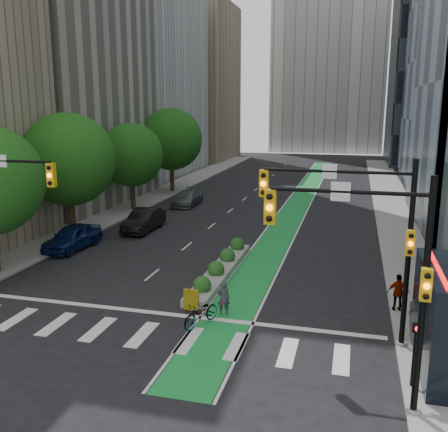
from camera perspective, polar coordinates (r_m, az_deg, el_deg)
The scene contains 21 objects.
ground at distance 22.16m, azimuth -8.27°, elevation -12.18°, with size 160.00×160.00×0.00m, color black.
sidewalk_left at distance 48.66m, azimuth -9.68°, elevation 1.50°, with size 3.60×90.00×0.15m, color gray.
sidewalk_right at distance 44.58m, azimuth 19.18°, elevation -0.02°, with size 3.60×90.00×0.15m, color gray.
bike_lane_paint at distance 49.60m, azimuth 8.59°, elevation 1.67°, with size 2.20×70.00×0.01m, color green.
building_beige at distance 51.24m, azimuth -19.66°, elevation 18.30°, with size 14.00×18.00×30.00m, color #B7AD99.
building_tan_far at distance 89.10m, azimuth -3.80°, elevation 14.91°, with size 14.00×16.00×26.00m, color tan.
building_dark_end at distance 87.42m, azimuth 23.33°, elevation 14.66°, with size 14.00×18.00×28.00m, color black.
tree_mid at distance 36.13m, azimuth -17.34°, elevation 6.16°, with size 6.40×6.40×8.78m.
tree_midfar at distance 44.94m, azimuth -10.55°, elevation 6.85°, with size 5.60×5.60×7.76m.
tree_far at distance 54.07m, azimuth -6.05°, elevation 8.71°, with size 6.60×6.60×9.00m.
signal_right at distance 19.45m, azimuth 16.10°, elevation -1.07°, with size 5.82×0.51×7.20m.
signal_far_right at distance 15.14m, azimuth 17.54°, elevation -5.21°, with size 4.82×0.51×7.20m.
median_planter at distance 27.86m, azimuth -0.35°, elevation -5.99°, with size 1.20×10.26×1.10m.
ped_signal_post at distance 17.77m, azimuth 21.03°, elevation -13.80°, with size 0.32×0.43×2.46m.
bicycle at distance 21.71m, azimuth -2.61°, elevation -11.01°, with size 0.73×2.08×1.09m, color gray.
cyclist at distance 22.62m, azimuth -0.05°, elevation -9.36°, with size 0.57×0.37×1.56m, color #36313B.
parked_car_left_near at distance 34.04m, azimuth -16.93°, elevation -2.32°, with size 1.93×4.80×1.63m, color #0C1B4A.
parked_car_left_mid at distance 37.86m, azimuth -9.15°, elevation -0.48°, with size 1.71×4.91×1.62m, color black.
parked_car_left_far at distance 47.09m, azimuth -4.21°, elevation 2.08°, with size 2.00×4.93×1.43m, color #545759.
pedestrian_near at distance 22.30m, azimuth 21.11°, elevation -10.11°, with size 0.78×0.61×1.60m, color gray.
pedestrian_far at distance 23.98m, azimuth 19.32°, elevation -8.25°, with size 0.99×0.41×1.70m, color gray.
Camera 1 is at (8.07, -18.47, 9.20)m, focal length 40.00 mm.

